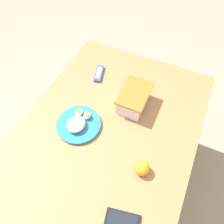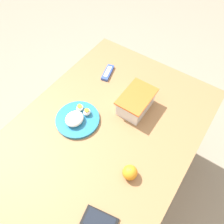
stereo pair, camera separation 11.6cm
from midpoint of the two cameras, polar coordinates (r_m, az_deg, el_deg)
The scene contains 7 objects.
ground_plane at distance 1.80m, azimuth -2.83°, elevation -16.78°, with size 10.00×10.00×0.00m, color gray.
table at distance 1.21m, azimuth -4.05°, elevation -7.48°, with size 1.26×0.89×0.72m.
food_container at distance 1.19m, azimuth 2.96°, elevation 3.10°, with size 0.22×0.15×0.11m.
orange_fruit at distance 1.02m, azimuth 4.57°, elevation -14.72°, with size 0.07×0.07×0.07m.
rice_plate at distance 1.16m, azimuth -11.64°, elevation -3.20°, with size 0.23×0.23×0.06m.
candy_bar at distance 1.38m, azimuth -5.87°, elevation 9.78°, with size 0.14×0.08×0.02m.
cell_phone at distance 0.99m, azimuth -1.06°, elevation -27.00°, with size 0.11×0.16×0.01m.
Camera 1 is at (0.50, 0.26, 1.71)m, focal length 35.00 mm.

